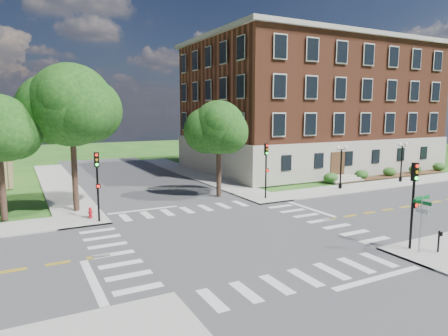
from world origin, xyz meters
name	(u,v)px	position (x,y,z in m)	size (l,w,h in m)	color
ground	(231,235)	(0.00, 0.00, 0.00)	(160.00, 160.00, 0.00)	#1D5919
road_ew	(231,235)	(0.00, 0.00, 0.01)	(90.00, 12.00, 0.01)	#3D3D3F
road_ns	(231,235)	(0.00, 0.00, 0.01)	(12.00, 90.00, 0.01)	#3D3D3F
sidewalk_ne	(285,179)	(15.38, 15.38, 0.06)	(34.00, 34.00, 0.12)	#9E9B93
crosswalk_east	(321,221)	(7.20, 0.00, 0.00)	(2.20, 10.20, 0.02)	silver
stop_bar_east	(311,209)	(8.80, 3.00, 0.00)	(0.40, 5.50, 0.00)	silver
main_building	(309,106)	(24.00, 21.99, 8.34)	(30.60, 22.40, 16.50)	#AAA296
shrub_row	(389,177)	(27.00, 10.80, 0.00)	(18.00, 2.00, 1.30)	#1F4617
tree_c	(71,105)	(-7.70, 10.59, 8.09)	(6.14, 6.14, 11.06)	#332419
tree_d	(219,128)	(4.48, 10.51, 6.22)	(4.75, 4.75, 8.51)	#332419
traffic_signal_se	(414,194)	(7.47, -7.00, 3.19)	(0.35, 0.39, 4.80)	black
traffic_signal_ne	(266,164)	(7.56, 7.53, 3.19)	(0.35, 0.40, 4.80)	black
traffic_signal_nw	(97,178)	(-6.74, 6.67, 3.19)	(0.32, 0.35, 4.80)	black
twin_lamp_west	(341,164)	(16.57, 7.90, 2.52)	(1.36, 0.36, 4.23)	black
twin_lamp_east	(402,159)	(25.19, 7.83, 2.52)	(1.36, 0.36, 4.23)	black
street_sign_pole	(421,213)	(7.39, -7.61, 2.31)	(1.10, 1.10, 3.10)	gray
push_button_post	(439,240)	(8.31, -8.10, 0.80)	(0.14, 0.21, 1.20)	black
fire_hydrant	(90,213)	(-7.09, 8.01, 0.46)	(0.35, 0.35, 0.75)	#B30D19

